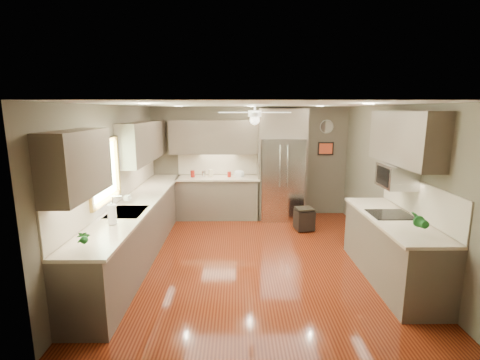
{
  "coord_description": "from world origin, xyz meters",
  "views": [
    {
      "loc": [
        -0.29,
        -5.47,
        2.41
      ],
      "look_at": [
        -0.24,
        0.6,
        1.19
      ],
      "focal_mm": 26.0,
      "sensor_mm": 36.0,
      "label": 1
    }
  ],
  "objects_px": {
    "canister_b": "(204,174)",
    "stool": "(304,219)",
    "microwave": "(397,176)",
    "canister_c": "(211,173)",
    "canister_d": "(229,174)",
    "canister_a": "(193,174)",
    "potted_plant_left": "(82,238)",
    "potted_plant_right": "(418,221)",
    "bowl": "(239,176)",
    "soap_bottle": "(128,197)",
    "paper_towel": "(112,214)",
    "refrigerator": "(281,166)"
  },
  "relations": [
    {
      "from": "potted_plant_right",
      "to": "stool",
      "type": "xyz_separation_m",
      "value": [
        -0.83,
        2.77,
        -0.87
      ]
    },
    {
      "from": "bowl",
      "to": "soap_bottle",
      "type": "bearing_deg",
      "value": -129.75
    },
    {
      "from": "canister_c",
      "to": "canister_a",
      "type": "bearing_deg",
      "value": -172.45
    },
    {
      "from": "canister_a",
      "to": "canister_d",
      "type": "height_order",
      "value": "canister_a"
    },
    {
      "from": "soap_bottle",
      "to": "potted_plant_right",
      "type": "relative_size",
      "value": 0.52
    },
    {
      "from": "soap_bottle",
      "to": "paper_towel",
      "type": "distance_m",
      "value": 1.12
    },
    {
      "from": "stool",
      "to": "canister_a",
      "type": "bearing_deg",
      "value": 159.6
    },
    {
      "from": "canister_d",
      "to": "stool",
      "type": "relative_size",
      "value": 0.28
    },
    {
      "from": "potted_plant_left",
      "to": "canister_c",
      "type": "bearing_deg",
      "value": 75.67
    },
    {
      "from": "bowl",
      "to": "microwave",
      "type": "distance_m",
      "value": 3.61
    },
    {
      "from": "canister_b",
      "to": "canister_c",
      "type": "distance_m",
      "value": 0.15
    },
    {
      "from": "potted_plant_left",
      "to": "potted_plant_right",
      "type": "xyz_separation_m",
      "value": [
        3.86,
        0.47,
        0.03
      ]
    },
    {
      "from": "microwave",
      "to": "canister_d",
      "type": "bearing_deg",
      "value": 132.19
    },
    {
      "from": "canister_b",
      "to": "paper_towel",
      "type": "relative_size",
      "value": 0.5
    },
    {
      "from": "canister_c",
      "to": "canister_d",
      "type": "bearing_deg",
      "value": -4.64
    },
    {
      "from": "paper_towel",
      "to": "canister_d",
      "type": "bearing_deg",
      "value": 66.14
    },
    {
      "from": "canister_c",
      "to": "refrigerator",
      "type": "bearing_deg",
      "value": -2.77
    },
    {
      "from": "canister_d",
      "to": "potted_plant_right",
      "type": "relative_size",
      "value": 0.38
    },
    {
      "from": "bowl",
      "to": "stool",
      "type": "height_order",
      "value": "bowl"
    },
    {
      "from": "canister_b",
      "to": "stool",
      "type": "distance_m",
      "value": 2.44
    },
    {
      "from": "refrigerator",
      "to": "paper_towel",
      "type": "bearing_deg",
      "value": -128.9
    },
    {
      "from": "microwave",
      "to": "stool",
      "type": "distance_m",
      "value": 2.42
    },
    {
      "from": "canister_a",
      "to": "potted_plant_right",
      "type": "distance_m",
      "value": 4.85
    },
    {
      "from": "potted_plant_right",
      "to": "refrigerator",
      "type": "relative_size",
      "value": 0.13
    },
    {
      "from": "canister_b",
      "to": "canister_d",
      "type": "distance_m",
      "value": 0.57
    },
    {
      "from": "canister_d",
      "to": "canister_b",
      "type": "bearing_deg",
      "value": 176.6
    },
    {
      "from": "canister_a",
      "to": "stool",
      "type": "bearing_deg",
      "value": -20.4
    },
    {
      "from": "canister_d",
      "to": "bowl",
      "type": "height_order",
      "value": "canister_d"
    },
    {
      "from": "potted_plant_left",
      "to": "soap_bottle",
      "type": "bearing_deg",
      "value": 93.47
    },
    {
      "from": "canister_c",
      "to": "bowl",
      "type": "distance_m",
      "value": 0.64
    },
    {
      "from": "canister_c",
      "to": "potted_plant_right",
      "type": "height_order",
      "value": "potted_plant_right"
    },
    {
      "from": "potted_plant_left",
      "to": "refrigerator",
      "type": "distance_m",
      "value": 4.87
    },
    {
      "from": "canister_b",
      "to": "potted_plant_right",
      "type": "relative_size",
      "value": 0.43
    },
    {
      "from": "potted_plant_right",
      "to": "paper_towel",
      "type": "height_order",
      "value": "potted_plant_right"
    },
    {
      "from": "bowl",
      "to": "canister_c",
      "type": "bearing_deg",
      "value": 177.67
    },
    {
      "from": "canister_a",
      "to": "stool",
      "type": "height_order",
      "value": "canister_a"
    },
    {
      "from": "potted_plant_left",
      "to": "paper_towel",
      "type": "distance_m",
      "value": 0.84
    },
    {
      "from": "refrigerator",
      "to": "canister_c",
      "type": "bearing_deg",
      "value": 177.23
    },
    {
      "from": "canister_a",
      "to": "canister_d",
      "type": "distance_m",
      "value": 0.82
    },
    {
      "from": "soap_bottle",
      "to": "potted_plant_left",
      "type": "bearing_deg",
      "value": -86.53
    },
    {
      "from": "canister_d",
      "to": "refrigerator",
      "type": "height_order",
      "value": "refrigerator"
    },
    {
      "from": "canister_b",
      "to": "potted_plant_left",
      "type": "relative_size",
      "value": 0.53
    },
    {
      "from": "canister_d",
      "to": "refrigerator",
      "type": "bearing_deg",
      "value": -2.1
    },
    {
      "from": "canister_b",
      "to": "potted_plant_left",
      "type": "bearing_deg",
      "value": -102.34
    },
    {
      "from": "canister_b",
      "to": "canister_c",
      "type": "relative_size",
      "value": 0.86
    },
    {
      "from": "potted_plant_left",
      "to": "canister_b",
      "type": "bearing_deg",
      "value": 77.66
    },
    {
      "from": "canister_b",
      "to": "paper_towel",
      "type": "xyz_separation_m",
      "value": [
        -0.89,
        -3.33,
        0.07
      ]
    },
    {
      "from": "canister_b",
      "to": "canister_d",
      "type": "relative_size",
      "value": 1.13
    },
    {
      "from": "potted_plant_left",
      "to": "microwave",
      "type": "bearing_deg",
      "value": 19.16
    },
    {
      "from": "soap_bottle",
      "to": "potted_plant_left",
      "type": "relative_size",
      "value": 0.64
    }
  ]
}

